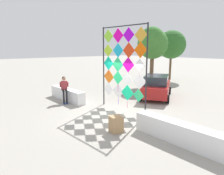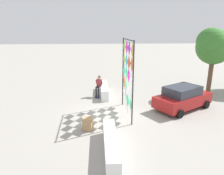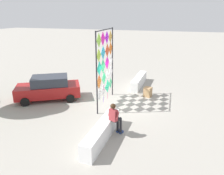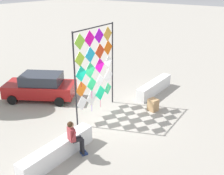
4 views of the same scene
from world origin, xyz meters
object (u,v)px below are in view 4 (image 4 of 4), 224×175
kite_display_rack (95,67)px  seated_vendor (75,136)px  cardboard_box_large (153,105)px  parked_car (41,86)px

kite_display_rack → seated_vendor: 3.98m
seated_vendor → cardboard_box_large: 5.29m
seated_vendor → parked_car: size_ratio=0.38×
kite_display_rack → parked_car: bearing=97.7°
seated_vendor → kite_display_rack: bearing=26.4°
parked_car → cardboard_box_large: 6.31m
parked_car → cardboard_box_large: parked_car is taller
kite_display_rack → parked_car: kite_display_rack is taller
parked_car → kite_display_rack: bearing=-82.3°
parked_car → cardboard_box_large: bearing=-67.5°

